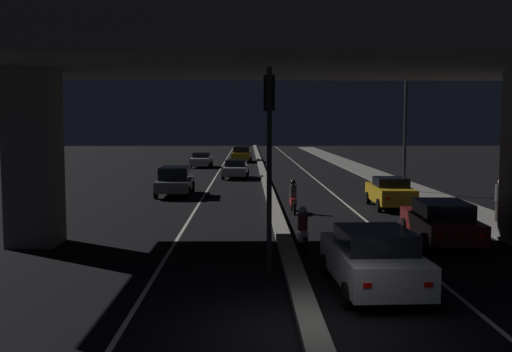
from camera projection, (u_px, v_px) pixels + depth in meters
The scene contains 18 objects.
ground_plane at pixel (312, 335), 11.49m from camera, with size 200.00×200.00×0.00m, color black.
lane_line_left_inner at pixel (216, 176), 46.31m from camera, with size 0.12×126.00×0.00m, color beige.
lane_line_right_inner at pixel (312, 176), 46.41m from camera, with size 0.12×126.00×0.00m, color beige.
median_divider at pixel (264, 175), 46.35m from camera, with size 0.52×126.00×0.23m, color gray.
sidewalk_right at pixel (399, 185), 39.50m from camera, with size 2.47×126.00×0.12m, color gray.
elevated_overpass at pixel (285, 45), 19.68m from camera, with size 21.69×9.95×8.78m.
traffic_light_left_of_median at pixel (269, 135), 16.01m from camera, with size 0.30×0.49×5.54m.
street_lamp at pixel (401, 118), 34.85m from camera, with size 2.03×0.32×7.45m.
car_white_lead at pixel (373, 259), 14.50m from camera, with size 2.14×4.37×1.54m.
car_dark_red_second at pixel (441, 221), 20.34m from camera, with size 2.13×4.70×1.45m.
car_taxi_yellow_third at pixel (390, 192), 28.84m from camera, with size 1.88×4.32×1.49m.
car_grey_lead_oncoming at pixel (175, 180), 33.78m from camera, with size 2.02×4.46×1.64m.
car_silver_second_oncoming at pixel (236, 169), 44.64m from camera, with size 2.01×4.16×1.37m.
car_white_third_oncoming at pixel (201, 160), 56.07m from camera, with size 1.98×4.00×1.35m.
car_taxi_yellow_fourth_oncoming at pixel (242, 154), 64.18m from camera, with size 2.23×4.88×1.63m.
motorcycle_white_filtering_near at pixel (303, 232), 19.15m from camera, with size 0.33×1.78×1.42m.
motorcycle_red_filtering_mid at pixel (293, 199), 27.29m from camera, with size 0.32×1.93×1.52m.
pedestrian_on_sidewalk at pixel (500, 201), 24.10m from camera, with size 0.39×0.39×1.71m.
Camera 1 is at (-1.23, -11.17, 4.04)m, focal length 42.00 mm.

